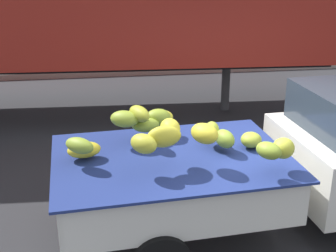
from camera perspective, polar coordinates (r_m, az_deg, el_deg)
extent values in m
plane|color=#28282B|center=(5.91, 11.75, -12.87)|extent=(220.00, 220.00, 0.00)
cube|color=gray|center=(13.18, 0.09, 7.27)|extent=(80.00, 0.80, 0.16)
cube|color=silver|center=(5.39, 0.42, -8.67)|extent=(2.67, 1.91, 0.08)
cube|color=silver|center=(6.01, -1.35, -2.60)|extent=(2.55, 0.24, 0.44)
cube|color=silver|center=(4.56, 2.81, -10.98)|extent=(2.55, 0.24, 0.44)
cube|color=silver|center=(5.65, 12.93, -4.80)|extent=(0.18, 1.73, 0.44)
cube|color=silver|center=(5.17, -13.34, -7.43)|extent=(0.18, 1.73, 0.44)
cube|color=#B21914|center=(6.05, -1.41, -2.84)|extent=(2.44, 0.19, 0.07)
cube|color=navy|center=(5.17, 0.43, -3.96)|extent=(2.80, 2.04, 0.03)
ellipsoid|color=olive|center=(5.59, -1.25, 1.11)|extent=(0.33, 0.26, 0.21)
ellipsoid|color=gold|center=(4.68, -0.51, -1.33)|extent=(0.39, 0.24, 0.23)
ellipsoid|color=gold|center=(4.80, 0.26, -0.31)|extent=(0.24, 0.31, 0.21)
ellipsoid|color=gold|center=(5.64, -0.97, 1.12)|extent=(0.35, 0.29, 0.17)
ellipsoid|color=gold|center=(4.88, 14.30, -2.73)|extent=(0.35, 0.35, 0.22)
ellipsoid|color=gold|center=(4.61, -3.09, -2.23)|extent=(0.36, 0.38, 0.20)
ellipsoid|color=olive|center=(5.33, -5.51, 0.90)|extent=(0.41, 0.37, 0.19)
ellipsoid|color=olive|center=(4.67, 12.55, -3.03)|extent=(0.32, 0.35, 0.17)
ellipsoid|color=olive|center=(4.90, -11.08, -2.43)|extent=(0.39, 0.38, 0.17)
ellipsoid|color=#99A72F|center=(5.37, 5.51, -0.62)|extent=(0.25, 0.33, 0.22)
ellipsoid|color=#9DAB31|center=(5.41, 10.43, -1.71)|extent=(0.29, 0.31, 0.18)
ellipsoid|color=gold|center=(4.77, 4.62, -0.95)|extent=(0.38, 0.42, 0.21)
ellipsoid|color=olive|center=(5.24, 7.15, -1.59)|extent=(0.26, 0.35, 0.20)
ellipsoid|color=olive|center=(5.47, -2.84, 0.13)|extent=(0.34, 0.21, 0.18)
ellipsoid|color=gold|center=(5.13, -10.52, -2.95)|extent=(0.41, 0.31, 0.17)
ellipsoid|color=#A0A429|center=(5.33, -3.64, 1.57)|extent=(0.31, 0.41, 0.18)
cylinder|color=black|center=(7.08, 18.86, -4.58)|extent=(0.65, 0.25, 0.64)
cylinder|color=black|center=(6.19, -4.07, -7.26)|extent=(0.65, 0.25, 0.64)
cube|color=black|center=(9.58, -12.41, 7.68)|extent=(11.05, 0.92, 0.30)
cylinder|color=#38383A|center=(9.86, 7.29, 5.53)|extent=(0.18, 0.18, 1.25)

